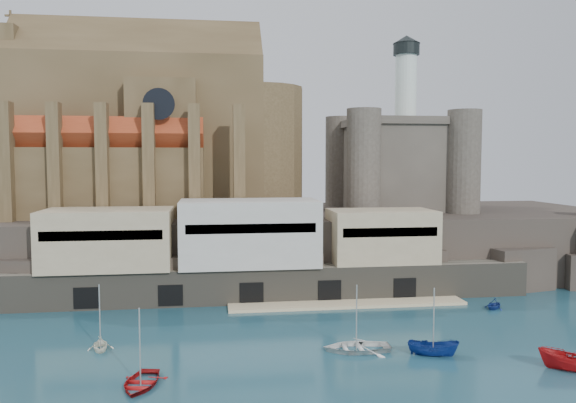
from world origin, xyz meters
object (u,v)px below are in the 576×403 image
(church, at_px, (153,136))
(boat_2, at_px, (433,355))
(boat_0, at_px, (141,385))
(castle_keep, at_px, (398,160))

(church, distance_m, boat_2, 56.59)
(church, height_order, boat_0, church)
(castle_keep, bearing_deg, boat_0, -128.85)
(castle_keep, relative_size, boat_0, 5.33)
(boat_0, xyz_separation_m, boat_2, (26.25, 3.61, 0.00))
(castle_keep, height_order, boat_0, castle_keep)
(boat_0, relative_size, boat_2, 1.16)
(castle_keep, relative_size, boat_2, 6.20)
(church, distance_m, boat_0, 51.50)
(boat_2, bearing_deg, boat_0, 114.92)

